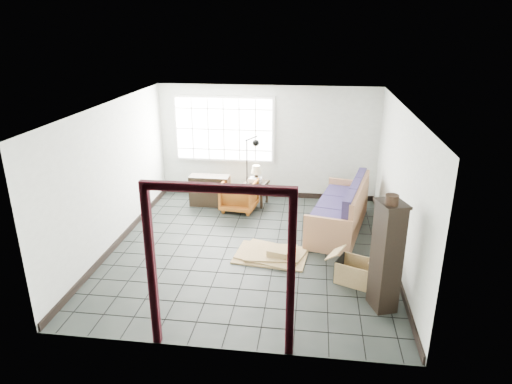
# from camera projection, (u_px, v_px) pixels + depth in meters

# --- Properties ---
(ground) EXTENTS (5.50, 5.50, 0.00)m
(ground) POSITION_uv_depth(u_px,v_px,m) (251.00, 249.00, 8.33)
(ground) COLOR black
(ground) RESTS_ON ground
(room_shell) EXTENTS (5.02, 5.52, 2.61)m
(room_shell) POSITION_uv_depth(u_px,v_px,m) (251.00, 160.00, 7.77)
(room_shell) COLOR #BABFB7
(room_shell) RESTS_ON ground
(window_panel) EXTENTS (2.32, 0.08, 1.52)m
(window_panel) POSITION_uv_depth(u_px,v_px,m) (224.00, 129.00, 10.40)
(window_panel) COLOR silver
(window_panel) RESTS_ON ground
(doorway_trim) EXTENTS (1.80, 0.08, 2.20)m
(doorway_trim) POSITION_uv_depth(u_px,v_px,m) (219.00, 250.00, 5.34)
(doorway_trim) COLOR #3B0D15
(doorway_trim) RESTS_ON ground
(futon_sofa) EXTENTS (1.34, 2.41, 1.01)m
(futon_sofa) POSITION_uv_depth(u_px,v_px,m) (342.00, 213.00, 8.99)
(futon_sofa) COLOR #AC704D
(futon_sofa) RESTS_ON ground
(armchair) EXTENTS (0.81, 0.77, 0.75)m
(armchair) POSITION_uv_depth(u_px,v_px,m) (239.00, 194.00, 9.97)
(armchair) COLOR #944315
(armchair) RESTS_ON ground
(side_table) EXTENTS (0.58, 0.58, 0.54)m
(side_table) POSITION_uv_depth(u_px,v_px,m) (256.00, 186.00, 10.24)
(side_table) COLOR black
(side_table) RESTS_ON ground
(table_lamp) EXTENTS (0.24, 0.24, 0.36)m
(table_lamp) POSITION_uv_depth(u_px,v_px,m) (256.00, 170.00, 10.18)
(table_lamp) COLOR black
(table_lamp) RESTS_ON side_table
(projector) EXTENTS (0.29, 0.23, 0.10)m
(projector) POSITION_uv_depth(u_px,v_px,m) (256.00, 180.00, 10.19)
(projector) COLOR silver
(projector) RESTS_ON side_table
(floor_lamp) EXTENTS (0.46, 0.40, 1.71)m
(floor_lamp) POSITION_uv_depth(u_px,v_px,m) (251.00, 172.00, 9.66)
(floor_lamp) COLOR black
(floor_lamp) RESTS_ON ground
(console_shelf) EXTENTS (0.89, 0.35, 0.69)m
(console_shelf) POSITION_uv_depth(u_px,v_px,m) (210.00, 191.00, 10.23)
(console_shelf) COLOR black
(console_shelf) RESTS_ON ground
(tall_shelf) EXTENTS (0.47, 0.53, 1.63)m
(tall_shelf) POSITION_uv_depth(u_px,v_px,m) (387.00, 256.00, 6.35)
(tall_shelf) COLOR black
(tall_shelf) RESTS_ON ground
(pot) EXTENTS (0.22, 0.22, 0.13)m
(pot) POSITION_uv_depth(u_px,v_px,m) (392.00, 200.00, 5.98)
(pot) COLOR black
(pot) RESTS_ON tall_shelf
(open_box) EXTENTS (0.98, 0.74, 0.50)m
(open_box) POSITION_uv_depth(u_px,v_px,m) (355.00, 271.00, 7.22)
(open_box) COLOR olive
(open_box) RESTS_ON ground
(cardboard_pile) EXTENTS (1.34, 1.10, 0.18)m
(cardboard_pile) POSITION_uv_depth(u_px,v_px,m) (272.00, 254.00, 8.05)
(cardboard_pile) COLOR olive
(cardboard_pile) RESTS_ON ground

